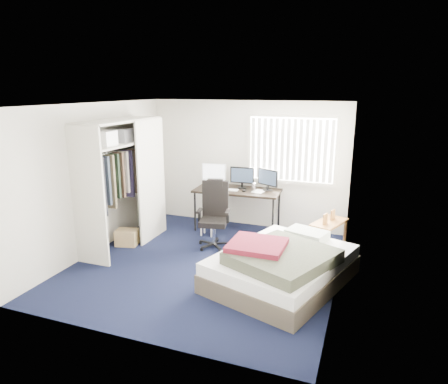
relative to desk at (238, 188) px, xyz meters
name	(u,v)px	position (x,y,z in m)	size (l,w,h in m)	color
ground	(206,264)	(0.06, -1.75, -0.84)	(4.20, 4.20, 0.00)	black
room_shell	(205,172)	(0.06, -1.75, 0.67)	(4.20, 4.20, 4.20)	silver
window_assembly	(291,150)	(0.96, 0.29, 0.76)	(1.72, 0.09, 1.32)	white
closet	(122,171)	(-1.62, -1.49, 0.52)	(0.64, 1.84, 2.22)	beige
desk	(238,188)	(0.00, 0.00, 0.00)	(1.69, 0.85, 1.28)	black
office_chair	(214,221)	(-0.12, -0.95, -0.38)	(0.66, 0.66, 1.18)	black
footstool	(208,226)	(-0.42, -0.54, -0.66)	(0.29, 0.23, 0.23)	white
nightstand	(329,225)	(1.81, -0.48, -0.38)	(0.62, 0.84, 0.70)	brown
bed	(281,265)	(1.31, -1.97, -0.55)	(2.10, 2.42, 0.67)	#473E33
pine_box	(127,237)	(-1.59, -1.49, -0.70)	(0.37, 0.28, 0.28)	#A08750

